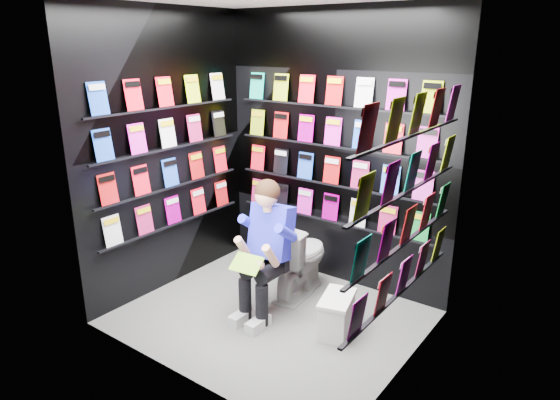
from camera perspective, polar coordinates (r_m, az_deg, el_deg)
The scene contains 13 objects.
floor at distance 4.45m, azimuth -1.09°, elevation -13.25°, with size 2.40×2.40×0.00m, color slate.
wall_back at distance 4.75m, azimuth 6.19°, elevation 5.59°, with size 2.40×0.04×2.60m, color black.
wall_front at distance 3.24m, azimuth -12.03°, elevation -0.47°, with size 2.40×0.04×2.60m, color black.
wall_left at distance 4.75m, azimuth -12.81°, elevation 5.25°, with size 0.04×2.00×2.60m, color black.
wall_right at distance 3.38m, azimuth 15.18°, elevation 0.03°, with size 0.04×2.00×2.60m, color black.
comics_back at distance 4.73m, azimuth 6.01°, elevation 5.59°, with size 2.10×0.06×1.37m, color red, non-canonical shape.
comics_left at distance 4.73m, azimuth -12.57°, elevation 5.27°, with size 0.06×1.70×1.37m, color red, non-canonical shape.
comics_right at distance 3.39m, azimuth 14.71°, elevation 0.20°, with size 0.06×1.70×1.37m, color red, non-canonical shape.
toilet at distance 4.67m, azimuth 2.02°, elevation -6.59°, with size 0.42×0.75×0.73m, color white.
longbox at distance 4.20m, azimuth 6.48°, elevation -13.05°, with size 0.22×0.39×0.30m, color white.
longbox_lid at distance 4.12m, azimuth 6.56°, elevation -11.11°, with size 0.24×0.41×0.03m, color white.
reader at distance 4.24m, azimuth -0.84°, elevation -3.73°, with size 0.47×0.69×1.27m, color #1416ED, non-canonical shape.
held_comic at distance 4.06m, azimuth -3.84°, elevation -7.27°, with size 0.26×0.01×0.18m, color green.
Camera 1 is at (2.33, -3.02, 2.29)m, focal length 32.00 mm.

